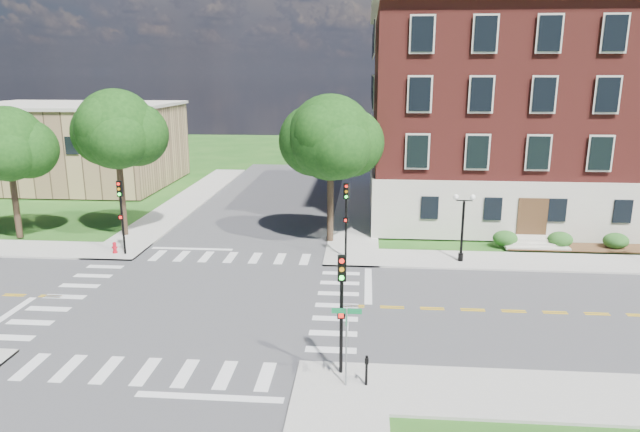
# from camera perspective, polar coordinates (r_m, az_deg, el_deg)

# --- Properties ---
(ground) EXTENTS (160.00, 160.00, 0.00)m
(ground) POSITION_cam_1_polar(r_m,az_deg,el_deg) (30.53, -12.08, -8.35)
(ground) COLOR #1C5016
(ground) RESTS_ON ground
(road_ew) EXTENTS (90.00, 12.00, 0.01)m
(road_ew) POSITION_cam_1_polar(r_m,az_deg,el_deg) (30.53, -12.08, -8.34)
(road_ew) COLOR #3D3D3F
(road_ew) RESTS_ON ground
(road_ns) EXTENTS (12.00, 90.00, 0.01)m
(road_ns) POSITION_cam_1_polar(r_m,az_deg,el_deg) (30.53, -12.08, -8.33)
(road_ns) COLOR #3D3D3F
(road_ns) RESTS_ON ground
(sidewalk_ne) EXTENTS (34.00, 34.00, 0.12)m
(sidewalk_ne) POSITION_cam_1_polar(r_m,az_deg,el_deg) (44.38, 13.36, -1.19)
(sidewalk_ne) COLOR #9E9B93
(sidewalk_ne) RESTS_ON ground
(sidewalk_nw) EXTENTS (34.00, 34.00, 0.12)m
(sidewalk_nw) POSITION_cam_1_polar(r_m,az_deg,el_deg) (49.94, -24.11, -0.36)
(sidewalk_nw) COLOR #9E9B93
(sidewalk_nw) RESTS_ON ground
(crosswalk_east) EXTENTS (2.20, 10.20, 0.02)m
(crosswalk_east) POSITION_cam_1_polar(r_m,az_deg,el_deg) (29.34, 1.69, -8.97)
(crosswalk_east) COLOR silver
(crosswalk_east) RESTS_ON ground
(stop_bar_east) EXTENTS (0.40, 5.50, 0.00)m
(stop_bar_east) POSITION_cam_1_polar(r_m,az_deg,el_deg) (32.09, 4.85, -6.93)
(stop_bar_east) COLOR silver
(stop_bar_east) RESTS_ON ground
(main_building) EXTENTS (30.60, 22.40, 16.50)m
(main_building) POSITION_cam_1_polar(r_m,az_deg,el_deg) (51.43, 22.47, 9.57)
(main_building) COLOR beige
(main_building) RESTS_ON ground
(secondary_building) EXTENTS (20.40, 15.40, 8.30)m
(secondary_building) POSITION_cam_1_polar(r_m,az_deg,el_deg) (65.02, -23.56, 6.60)
(secondary_building) COLOR #846549
(secondary_building) RESTS_ON ground
(tree_b) EXTENTS (5.13, 5.13, 9.24)m
(tree_b) POSITION_cam_1_polar(r_m,az_deg,el_deg) (44.71, -28.77, 6.33)
(tree_b) COLOR black
(tree_b) RESTS_ON ground
(tree_c) EXTENTS (5.56, 5.56, 10.37)m
(tree_c) POSITION_cam_1_polar(r_m,az_deg,el_deg) (42.33, -19.71, 8.14)
(tree_c) COLOR black
(tree_c) RESTS_ON ground
(tree_d) EXTENTS (5.77, 5.77, 10.07)m
(tree_d) POSITION_cam_1_polar(r_m,az_deg,el_deg) (38.45, 1.07, 7.83)
(tree_d) COLOR black
(tree_d) RESTS_ON ground
(traffic_signal_se) EXTENTS (0.34, 0.38, 4.80)m
(traffic_signal_se) POSITION_cam_1_polar(r_m,az_deg,el_deg) (21.81, 2.17, -8.32)
(traffic_signal_se) COLOR black
(traffic_signal_se) RESTS_ON ground
(traffic_signal_ne) EXTENTS (0.38, 0.45, 4.80)m
(traffic_signal_ne) POSITION_cam_1_polar(r_m,az_deg,el_deg) (35.42, 2.63, 0.54)
(traffic_signal_ne) COLOR black
(traffic_signal_ne) RESTS_ON ground
(traffic_signal_nw) EXTENTS (0.33, 0.36, 4.80)m
(traffic_signal_nw) POSITION_cam_1_polar(r_m,az_deg,el_deg) (38.28, -19.26, 0.78)
(traffic_signal_nw) COLOR black
(traffic_signal_nw) RESTS_ON ground
(twin_lamp_west) EXTENTS (1.36, 0.36, 4.23)m
(twin_lamp_west) POSITION_cam_1_polar(r_m,az_deg,el_deg) (36.04, 14.08, -0.73)
(twin_lamp_west) COLOR black
(twin_lamp_west) RESTS_ON ground
(street_sign_pole) EXTENTS (1.10, 1.10, 3.10)m
(street_sign_pole) POSITION_cam_1_polar(r_m,az_deg,el_deg) (21.31, 2.68, -11.48)
(street_sign_pole) COLOR gray
(street_sign_pole) RESTS_ON ground
(push_button_post) EXTENTS (0.14, 0.21, 1.20)m
(push_button_post) POSITION_cam_1_polar(r_m,az_deg,el_deg) (22.05, 4.67, -15.00)
(push_button_post) COLOR black
(push_button_post) RESTS_ON ground
(fire_hydrant) EXTENTS (0.35, 0.35, 0.75)m
(fire_hydrant) POSITION_cam_1_polar(r_m,az_deg,el_deg) (39.36, -19.84, -3.02)
(fire_hydrant) COLOR red
(fire_hydrant) RESTS_ON ground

